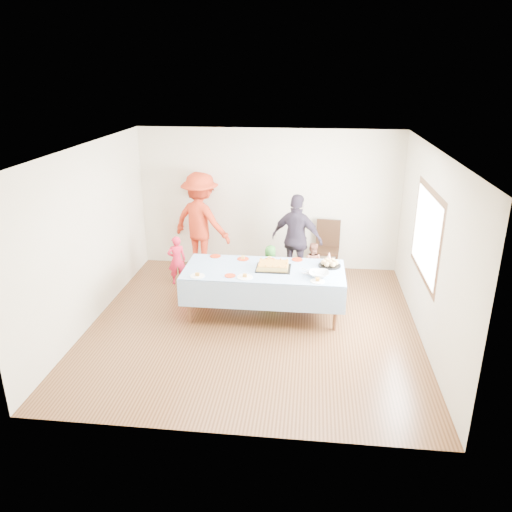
{
  "coord_description": "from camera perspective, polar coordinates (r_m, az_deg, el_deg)",
  "views": [
    {
      "loc": [
        0.81,
        -6.82,
        3.73
      ],
      "look_at": [
        0.01,
        0.3,
        1.02
      ],
      "focal_mm": 35.0,
      "sensor_mm": 36.0,
      "label": 1
    }
  ],
  "objects": [
    {
      "name": "ground",
      "position": [
        7.82,
        -0.29,
        -7.79
      ],
      "size": [
        5.0,
        5.0,
        0.0
      ],
      "primitive_type": "plane",
      "color": "#442813",
      "rests_on": "ground"
    },
    {
      "name": "room_walls",
      "position": [
        7.14,
        0.12,
        4.79
      ],
      "size": [
        5.04,
        5.04,
        2.72
      ],
      "color": "beige",
      "rests_on": "ground"
    },
    {
      "name": "party_table",
      "position": [
        7.83,
        0.92,
        -1.86
      ],
      "size": [
        2.5,
        1.1,
        0.78
      ],
      "color": "#58311E",
      "rests_on": "ground"
    },
    {
      "name": "birthday_cake",
      "position": [
        7.8,
        1.99,
        -1.16
      ],
      "size": [
        0.54,
        0.42,
        0.1
      ],
      "color": "black",
      "rests_on": "party_table"
    },
    {
      "name": "rolls_tray",
      "position": [
        7.99,
        8.41,
        -0.85
      ],
      "size": [
        0.36,
        0.36,
        0.11
      ],
      "color": "black",
      "rests_on": "party_table"
    },
    {
      "name": "punch_bowl",
      "position": [
        7.57,
        7.19,
        -2.07
      ],
      "size": [
        0.31,
        0.31,
        0.08
      ],
      "primitive_type": "imported",
      "color": "silver",
      "rests_on": "party_table"
    },
    {
      "name": "party_hat",
      "position": [
        8.15,
        8.34,
        -0.1
      ],
      "size": [
        0.1,
        0.1,
        0.17
      ],
      "primitive_type": "cone",
      "color": "white",
      "rests_on": "party_table"
    },
    {
      "name": "fork_pile",
      "position": [
        7.64,
        5.87,
        -1.83
      ],
      "size": [
        0.24,
        0.18,
        0.07
      ],
      "primitive_type": null,
      "color": "white",
      "rests_on": "party_table"
    },
    {
      "name": "plate_red_far_a",
      "position": [
        8.35,
        -4.67,
        -0.01
      ],
      "size": [
        0.18,
        0.18,
        0.01
      ],
      "primitive_type": "cylinder",
      "color": "red",
      "rests_on": "party_table"
    },
    {
      "name": "plate_red_far_b",
      "position": [
        8.2,
        -1.51,
        -0.33
      ],
      "size": [
        0.19,
        0.19,
        0.01
      ],
      "primitive_type": "cylinder",
      "color": "red",
      "rests_on": "party_table"
    },
    {
      "name": "plate_red_far_c",
      "position": [
        8.17,
        1.54,
        -0.41
      ],
      "size": [
        0.16,
        0.16,
        0.01
      ],
      "primitive_type": "cylinder",
      "color": "red",
      "rests_on": "party_table"
    },
    {
      "name": "plate_red_far_d",
      "position": [
        8.2,
        4.73,
        -0.41
      ],
      "size": [
        0.18,
        0.18,
        0.01
      ],
      "primitive_type": "cylinder",
      "color": "red",
      "rests_on": "party_table"
    },
    {
      "name": "plate_red_near",
      "position": [
        7.55,
        -2.98,
        -2.25
      ],
      "size": [
        0.17,
        0.17,
        0.01
      ],
      "primitive_type": "cylinder",
      "color": "red",
      "rests_on": "party_table"
    },
    {
      "name": "plate_white_left",
      "position": [
        7.58,
        -6.71,
        -2.28
      ],
      "size": [
        0.22,
        0.22,
        0.01
      ],
      "primitive_type": "cylinder",
      "color": "white",
      "rests_on": "party_table"
    },
    {
      "name": "plate_white_mid",
      "position": [
        7.49,
        -1.28,
        -2.43
      ],
      "size": [
        0.24,
        0.24,
        0.01
      ],
      "primitive_type": "cylinder",
      "color": "white",
      "rests_on": "party_table"
    },
    {
      "name": "plate_white_right",
      "position": [
        7.41,
        7.05,
        -2.87
      ],
      "size": [
        0.21,
        0.21,
        0.01
      ],
      "primitive_type": "cylinder",
      "color": "white",
      "rests_on": "party_table"
    },
    {
      "name": "dining_chair",
      "position": [
        9.59,
        8.15,
        1.31
      ],
      "size": [
        0.49,
        0.49,
        1.04
      ],
      "rotation": [
        0.0,
        0.0,
        -0.09
      ],
      "color": "black",
      "rests_on": "ground"
    },
    {
      "name": "toddler_left",
      "position": [
        9.17,
        -9.04,
        -0.47
      ],
      "size": [
        0.39,
        0.32,
        0.91
      ],
      "primitive_type": "imported",
      "rotation": [
        0.0,
        0.0,
        3.51
      ],
      "color": "red",
      "rests_on": "ground"
    },
    {
      "name": "toddler_mid",
      "position": [
        8.8,
        1.65,
        -1.4
      ],
      "size": [
        0.41,
        0.27,
        0.83
      ],
      "primitive_type": "imported",
      "rotation": [
        0.0,
        0.0,
        3.13
      ],
      "color": "#2D7326",
      "rests_on": "ground"
    },
    {
      "name": "toddler_right",
      "position": [
        9.14,
        6.43,
        -0.83
      ],
      "size": [
        0.45,
        0.39,
        0.79
      ],
      "primitive_type": "imported",
      "rotation": [
        0.0,
        0.0,
        2.88
      ],
      "color": "#BE7159",
      "rests_on": "ground"
    },
    {
      "name": "adult_left",
      "position": [
        9.67,
        -6.31,
        3.91
      ],
      "size": [
        1.42,
        1.15,
        1.91
      ],
      "primitive_type": "imported",
      "rotation": [
        0.0,
        0.0,
        2.72
      ],
      "color": "#B62F16",
      "rests_on": "ground"
    },
    {
      "name": "adult_right",
      "position": [
        9.04,
        4.69,
        1.91
      ],
      "size": [
        1.05,
        0.72,
        1.66
      ],
      "primitive_type": "imported",
      "rotation": [
        0.0,
        0.0,
        2.78
      ],
      "color": "#2F2736",
      "rests_on": "ground"
    }
  ]
}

